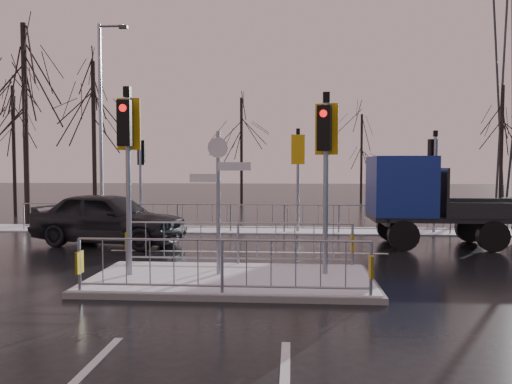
# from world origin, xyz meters

# --- Properties ---
(ground) EXTENTS (120.00, 120.00, 0.00)m
(ground) POSITION_xyz_m (0.00, 0.00, 0.00)
(ground) COLOR black
(ground) RESTS_ON ground
(snow_verge) EXTENTS (30.00, 2.00, 0.04)m
(snow_verge) POSITION_xyz_m (0.00, 8.60, 0.02)
(snow_verge) COLOR white
(snow_verge) RESTS_ON ground
(lane_markings) EXTENTS (8.00, 11.38, 0.01)m
(lane_markings) POSITION_xyz_m (0.00, -0.33, 0.00)
(lane_markings) COLOR silver
(lane_markings) RESTS_ON ground
(traffic_island) EXTENTS (6.00, 3.04, 4.15)m
(traffic_island) POSITION_xyz_m (-0.01, 0.01, 0.39)
(traffic_island) COLOR slate
(traffic_island) RESTS_ON ground
(far_kerb_fixtures) EXTENTS (18.00, 0.65, 3.83)m
(far_kerb_fixtures) POSITION_xyz_m (0.29, 8.09, 1.02)
(far_kerb_fixtures) COLOR gray
(far_kerb_fixtures) RESTS_ON ground
(car_far_lane) EXTENTS (5.20, 2.93, 1.67)m
(car_far_lane) POSITION_xyz_m (-4.47, 4.88, 0.84)
(car_far_lane) COLOR black
(car_far_lane) RESTS_ON ground
(flatbed_truck) EXTENTS (5.99, 2.19, 2.77)m
(flatbed_truck) POSITION_xyz_m (5.48, 5.31, 1.48)
(flatbed_truck) COLOR black
(flatbed_truck) RESTS_ON ground
(tree_near_a) EXTENTS (4.75, 4.75, 8.97)m
(tree_near_a) POSITION_xyz_m (-10.50, 11.00, 6.11)
(tree_near_a) COLOR black
(tree_near_a) RESTS_ON ground
(tree_near_b) EXTENTS (4.00, 4.00, 7.55)m
(tree_near_b) POSITION_xyz_m (-8.00, 12.50, 5.15)
(tree_near_b) COLOR black
(tree_near_b) RESTS_ON ground
(tree_near_c) EXTENTS (3.50, 3.50, 6.61)m
(tree_near_c) POSITION_xyz_m (-12.50, 13.50, 4.50)
(tree_near_c) COLOR black
(tree_near_c) RESTS_ON ground
(tree_far_a) EXTENTS (3.75, 3.75, 7.08)m
(tree_far_a) POSITION_xyz_m (-2.00, 22.00, 4.82)
(tree_far_a) COLOR black
(tree_far_a) RESTS_ON ground
(tree_far_b) EXTENTS (3.25, 3.25, 6.14)m
(tree_far_b) POSITION_xyz_m (6.00, 24.00, 4.18)
(tree_far_b) COLOR black
(tree_far_b) RESTS_ON ground
(tree_far_c) EXTENTS (4.00, 4.00, 7.55)m
(tree_far_c) POSITION_xyz_m (14.00, 21.00, 5.15)
(tree_far_c) COLOR black
(tree_far_c) RESTS_ON ground
(street_lamp_left) EXTENTS (1.25, 0.18, 8.20)m
(street_lamp_left) POSITION_xyz_m (-6.43, 9.50, 4.49)
(street_lamp_left) COLOR gray
(street_lamp_left) RESTS_ON ground
(pylon_wires) EXTENTS (70.00, 2.38, 19.97)m
(pylon_wires) POSITION_xyz_m (16.88, 30.00, 11.03)
(pylon_wires) COLOR #2D3033
(pylon_wires) RESTS_ON ground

